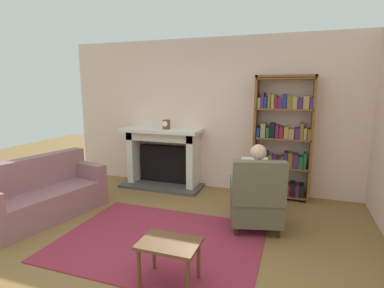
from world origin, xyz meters
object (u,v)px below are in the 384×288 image
Objects in this scene: side_table at (169,248)px; sofa_floral at (42,196)px; mantel_clock at (166,124)px; armchair_reading at (257,199)px; seated_reader at (256,182)px; fireplace at (164,155)px; bookshelf at (283,140)px.

sofa_floral is at bearing 161.21° from side_table.
mantel_clock is 0.09× the size of sofa_floral.
seated_reader reaches higher than armchair_reading.
side_table is (1.17, -2.59, -0.82)m from mantel_clock.
fireplace reaches higher than sofa_floral.
armchair_reading is (1.90, -1.32, -0.16)m from fireplace.
seated_reader is at bearing -101.55° from bookshelf.
fireplace is 2.23m from seated_reader.
mantel_clock is at bearing -20.53° from sofa_floral.
bookshelf is (2.02, 0.14, -0.19)m from mantel_clock.
mantel_clock reaches higher than armchair_reading.
mantel_clock is 2.16m from seated_reader.
fireplace is 2.70× the size of side_table.
sofa_floral is at bearing -148.58° from bookshelf.
seated_reader is at bearing -32.09° from mantel_clock.
seated_reader is (-0.25, -1.24, -0.37)m from bookshelf.
fireplace is 2.18m from sofa_floral.
mantel_clock is 0.08× the size of bookshelf.
mantel_clock reaches higher than fireplace.
seated_reader is 0.63× the size of sofa_floral.
bookshelf is 2.10× the size of armchair_reading.
bookshelf is 1.78× the size of seated_reader.
sofa_floral reaches higher than side_table.
seated_reader is at bearing 68.01° from side_table.
side_table is (-0.85, -2.72, -0.63)m from bookshelf.
armchair_reading is at bearing -34.81° from fireplace.
armchair_reading is 1.73× the size of side_table.
bookshelf is 1.49m from armchair_reading.
fireplace reaches higher than armchair_reading.
side_table is (-0.63, -1.37, -0.07)m from armchair_reading.
mantel_clock is 0.17× the size of armchair_reading.
mantel_clock reaches higher than sofa_floral.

